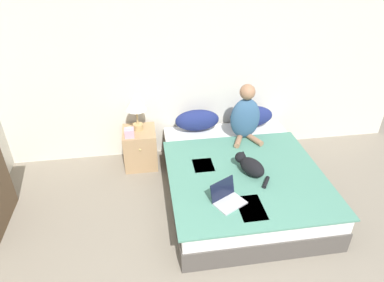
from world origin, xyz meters
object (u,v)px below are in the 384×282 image
Objects in this scene: pillow_near at (197,120)px; pillow_far at (251,116)px; tissue_box at (129,133)px; cat_tabby at (250,166)px; bed at (240,180)px; person_sitting at (245,116)px; nightstand at (140,148)px; laptop_open at (227,198)px; table_lamp at (136,104)px.

pillow_near is 0.76m from pillow_far.
pillow_near is at bearing 12.40° from tissue_box.
pillow_far reaches higher than cat_tabby.
bed is 0.83m from person_sitting.
person_sitting is at bearing -27.28° from pillow_near.
person_sitting is 1.41× the size of nightstand.
laptop_open is at bearing -53.26° from tissue_box.
tissue_box is at bearing -167.60° from pillow_near.
cat_tabby is (0.05, -0.17, 0.32)m from bed.
laptop_open is at bearing -115.06° from pillow_far.
person_sitting is at bearing 71.95° from bed.
nightstand is 1.01× the size of table_lamp.
pillow_near reaches higher than tissue_box.
tissue_box is (-0.91, -0.20, 0.00)m from pillow_near.
pillow_near is at bearing -6.43° from cat_tabby.
table_lamp is at bearing 21.41° from cat_tabby.
bed is 1.51m from tissue_box.
laptop_open is 1.62m from tissue_box.
pillow_far is at bearing 2.58° from nightstand.
tissue_box is (-1.67, -0.20, 0.00)m from pillow_far.
nightstand is 0.37m from tissue_box.
laptop_open is 1.75m from table_lamp.
bed is at bearing 33.25° from laptop_open.
cat_tabby is (-0.33, -1.06, -0.05)m from pillow_far.
bed is 3.51× the size of pillow_near.
bed is at bearing -108.05° from person_sitting.
nightstand is at bearing 22.56° from cat_tabby.
pillow_far is 1.15× the size of table_lamp.
pillow_near is at bearing 180.00° from pillow_far.
laptop_open reaches higher than cat_tabby.
person_sitting is (0.20, 0.60, 0.54)m from bed.
cat_tabby is (-0.15, -0.77, -0.22)m from person_sitting.
pillow_far is 1.13× the size of nightstand.
tissue_box is (-1.29, 0.70, 0.37)m from bed.
pillow_near is 0.67m from person_sitting.
laptop_open reaches higher than bed.
bed is at bearing -36.49° from table_lamp.
cat_tabby is 1.65m from table_lamp.
cat_tabby reaches higher than nightstand.
cat_tabby is (0.43, -1.06, -0.05)m from pillow_near.
table_lamp reaches higher than nightstand.
bed is 1.44m from nightstand.
pillow_near reaches higher than cat_tabby.
person_sitting reaches higher than laptop_open.
person_sitting is 1.46× the size of cat_tabby.
cat_tabby is at bearing -68.10° from pillow_near.
tissue_box is at bearing 176.27° from person_sitting.
bed is at bearing -67.02° from pillow_near.
pillow_far is 1.18× the size of cat_tabby.
pillow_far reaches higher than tissue_box.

